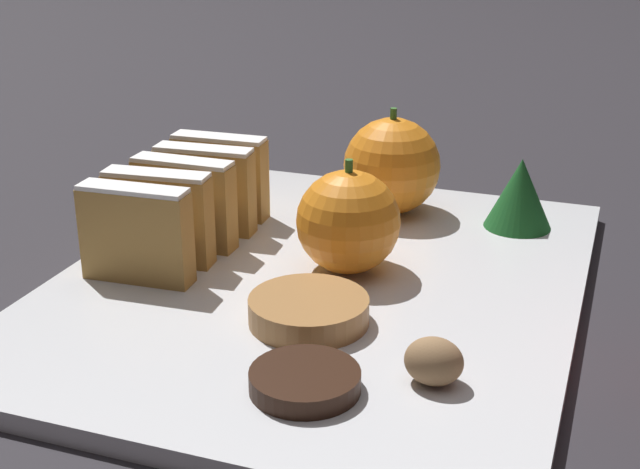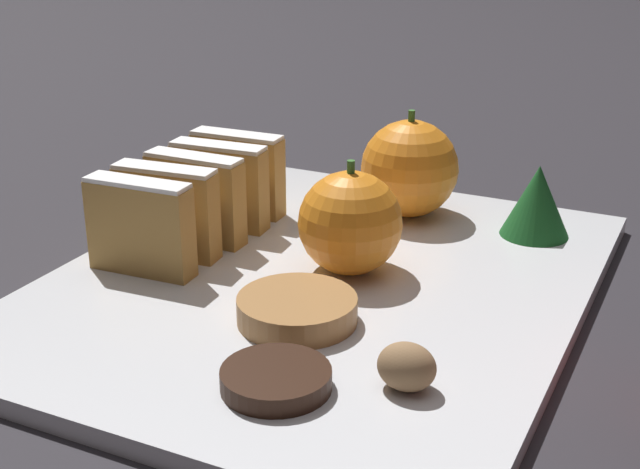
{
  "view_description": "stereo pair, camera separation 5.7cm",
  "coord_description": "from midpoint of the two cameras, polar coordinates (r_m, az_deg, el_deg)",
  "views": [
    {
      "loc": [
        0.18,
        -0.5,
        0.25
      ],
      "look_at": [
        0.0,
        0.0,
        0.04
      ],
      "focal_mm": 50.0,
      "sensor_mm": 36.0,
      "label": 1
    },
    {
      "loc": [
        0.23,
        -0.47,
        0.25
      ],
      "look_at": [
        0.0,
        0.0,
        0.04
      ],
      "focal_mm": 50.0,
      "sensor_mm": 36.0,
      "label": 2
    }
  ],
  "objects": [
    {
      "name": "evergreen_sprig",
      "position": [
        0.66,
        16.12,
        2.05
      ],
      "size": [
        0.05,
        0.05,
        0.05
      ],
      "color": "#195623",
      "rests_on": "serving_platter"
    },
    {
      "name": "orange_near",
      "position": [
        0.68,
        8.14,
        4.16
      ],
      "size": [
        0.07,
        0.07,
        0.08
      ],
      "color": "orange",
      "rests_on": "serving_platter"
    },
    {
      "name": "stollen_slice_second",
      "position": [
        0.61,
        -7.17,
        1.42
      ],
      "size": [
        0.07,
        0.03,
        0.06
      ],
      "color": "#B28442",
      "rests_on": "serving_platter"
    },
    {
      "name": "stollen_slice_third",
      "position": [
        0.63,
        -5.43,
        2.28
      ],
      "size": [
        0.07,
        0.02,
        0.06
      ],
      "color": "#B28442",
      "rests_on": "serving_platter"
    },
    {
      "name": "serving_platter",
      "position": [
        0.58,
        2.8,
        -3.35
      ],
      "size": [
        0.33,
        0.4,
        0.01
      ],
      "color": "silver",
      "rests_on": "ground_plane"
    },
    {
      "name": "ground_plane",
      "position": [
        0.58,
        2.79,
        -3.88
      ],
      "size": [
        6.0,
        6.0,
        0.0
      ],
      "primitive_type": "plane",
      "color": "#28262B"
    },
    {
      "name": "stollen_slice_fourth",
      "position": [
        0.65,
        -4.0,
        3.1
      ],
      "size": [
        0.07,
        0.02,
        0.06
      ],
      "color": "#B28442",
      "rests_on": "serving_platter"
    },
    {
      "name": "walnut",
      "position": [
        0.46,
        9.16,
        -8.45
      ],
      "size": [
        0.03,
        0.03,
        0.03
      ],
      "color": "#8E6B47",
      "rests_on": "serving_platter"
    },
    {
      "name": "chocolate_cookie",
      "position": [
        0.46,
        0.76,
        -9.34
      ],
      "size": [
        0.06,
        0.06,
        0.01
      ],
      "color": "black",
      "rests_on": "serving_platter"
    },
    {
      "name": "stollen_slice_fifth",
      "position": [
        0.68,
        -2.91,
        3.89
      ],
      "size": [
        0.07,
        0.02,
        0.06
      ],
      "color": "#B28442",
      "rests_on": "serving_platter"
    },
    {
      "name": "orange_far",
      "position": [
        0.58,
        4.76,
        0.69
      ],
      "size": [
        0.07,
        0.07,
        0.08
      ],
      "color": "orange",
      "rests_on": "serving_platter"
    },
    {
      "name": "gingerbread_cookie",
      "position": [
        0.52,
        1.66,
        -4.9
      ],
      "size": [
        0.07,
        0.07,
        0.02
      ],
      "color": "#A3703D",
      "rests_on": "serving_platter"
    },
    {
      "name": "stollen_slice_front",
      "position": [
        0.58,
        -8.72,
        0.43
      ],
      "size": [
        0.07,
        0.02,
        0.06
      ],
      "color": "#B28442",
      "rests_on": "serving_platter"
    }
  ]
}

